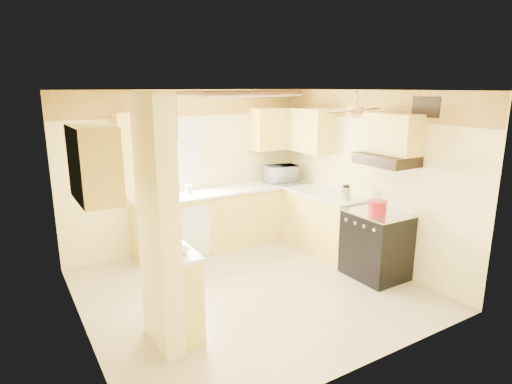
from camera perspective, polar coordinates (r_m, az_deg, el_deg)
floor at (r=5.66m, az=-0.77°, el=-12.80°), size 4.00×4.00×0.00m
ceiling at (r=5.06m, az=-0.87°, el=13.39°), size 4.00×4.00×0.00m
wall_back at (r=6.89m, az=-8.92°, el=2.88°), size 4.00×0.00×4.00m
wall_front at (r=3.79m, az=14.10°, el=-6.50°), size 4.00×0.00×4.00m
wall_left at (r=4.58m, az=-22.93°, el=-3.64°), size 0.00×3.80×3.80m
wall_right at (r=6.45m, az=14.66°, el=1.85°), size 0.00×3.80×3.80m
wallpaper_border at (r=6.75m, az=-9.19°, el=11.64°), size 4.00×0.02×0.40m
partition_column at (r=4.20m, az=-12.95°, el=-4.39°), size 0.20×0.70×2.50m
partition_ledge at (r=4.58m, az=-9.72°, el=-13.54°), size 0.25×0.55×0.90m
ledge_top at (r=4.38m, az=-9.97°, el=-8.07°), size 0.28×0.58×0.04m
lower_cabinets_back at (r=7.02m, az=-3.95°, el=-3.50°), size 3.00×0.60×0.90m
lower_cabinets_right at (r=6.87m, az=8.91°, el=-4.03°), size 0.60×1.40×0.90m
countertop_back at (r=6.89m, az=-3.98°, el=0.21°), size 3.04×0.64×0.04m
countertop_right at (r=6.74m, az=9.00°, el=-0.24°), size 0.64×1.44×0.04m
dishwasher_panel at (r=6.46m, az=-8.58°, el=-5.38°), size 0.58×0.02×0.80m
window at (r=6.74m, az=-10.93°, el=5.14°), size 0.92×0.02×1.02m
upper_cab_back_left at (r=6.36m, az=-15.63°, el=7.11°), size 0.60×0.35×0.70m
upper_cab_back_right at (r=7.38m, az=2.73°, el=8.47°), size 0.90×0.35×0.70m
upper_cab_right at (r=7.16m, az=6.72°, el=8.22°), size 0.35×1.00×0.70m
upper_cab_left_wall at (r=4.23m, az=-20.82°, el=3.56°), size 0.35×0.75×0.70m
upper_cab_over_stove at (r=5.85m, az=17.76°, el=7.41°), size 0.35×0.76×0.52m
stove at (r=6.07m, az=15.75°, el=-6.73°), size 0.68×0.77×0.92m
range_hood at (r=5.83m, az=16.97°, el=4.16°), size 0.50×0.76×0.14m
poster_menu at (r=4.09m, az=-11.92°, el=3.84°), size 0.02×0.42×0.57m
poster_nashville at (r=4.25m, az=-11.49°, el=-4.81°), size 0.02×0.42×0.57m
ceiling_light_panel at (r=5.55m, az=-2.65°, el=12.96°), size 1.35×0.95×0.06m
ceiling_fan at (r=5.12m, az=13.13°, el=10.65°), size 1.15×1.15×0.26m
vent_grate at (r=5.73m, az=21.73°, el=10.48°), size 0.02×0.40×0.25m
microwave at (r=7.38m, az=3.39°, el=2.45°), size 0.57×0.42×0.29m
bowl at (r=4.32m, az=-10.21°, el=-7.78°), size 0.24×0.24×0.05m
dutch_oven at (r=5.87m, az=15.89°, el=-1.92°), size 0.25×0.25×0.17m
kettle at (r=6.33m, az=11.91°, el=-0.12°), size 0.15×0.15×0.22m
dish_rack at (r=6.38m, az=-13.79°, el=-0.31°), size 0.40×0.30×0.23m
utensil_crock at (r=6.69m, az=-9.00°, el=0.44°), size 0.10×0.10×0.21m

